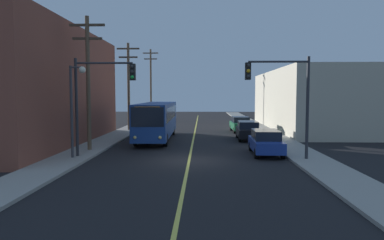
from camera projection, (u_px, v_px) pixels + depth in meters
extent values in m
plane|color=black|center=(189.00, 160.00, 21.08)|extent=(120.00, 120.00, 0.00)
cube|color=gray|center=(112.00, 138.00, 31.25)|extent=(2.50, 90.00, 0.15)
cube|color=gray|center=(276.00, 139.00, 30.83)|extent=(2.50, 90.00, 0.15)
cube|color=#D8CC4C|center=(195.00, 133.00, 36.03)|extent=(0.16, 60.00, 0.01)
cube|color=brown|center=(21.00, 87.00, 27.59)|extent=(10.00, 20.05, 9.07)
cube|color=black|center=(84.00, 124.00, 27.66)|extent=(0.06, 14.04, 1.30)
cube|color=black|center=(83.00, 84.00, 27.43)|extent=(0.06, 14.04, 1.30)
cube|color=beige|center=(323.00, 100.00, 39.93)|extent=(12.00, 22.54, 6.59)
cube|color=black|center=(270.00, 115.00, 40.23)|extent=(0.06, 15.78, 1.30)
cube|color=black|center=(270.00, 87.00, 40.00)|extent=(0.06, 15.78, 1.30)
cube|color=navy|center=(157.00, 119.00, 30.82)|extent=(2.69, 12.03, 2.75)
cube|color=black|center=(147.00, 117.00, 24.81)|extent=(2.35, 0.11, 1.40)
cube|color=black|center=(164.00, 109.00, 36.73)|extent=(2.30, 0.11, 1.10)
cube|color=black|center=(143.00, 113.00, 30.80)|extent=(0.18, 10.20, 1.10)
cube|color=black|center=(171.00, 113.00, 30.76)|extent=(0.18, 10.20, 1.10)
cube|color=orange|center=(147.00, 109.00, 24.78)|extent=(1.79, 0.08, 0.30)
sphere|color=#F9D872|center=(135.00, 137.00, 24.89)|extent=(0.24, 0.24, 0.24)
sphere|color=#F9D872|center=(160.00, 138.00, 24.86)|extent=(0.24, 0.24, 0.24)
cylinder|color=black|center=(136.00, 140.00, 26.74)|extent=(0.31, 1.00, 1.00)
cylinder|color=black|center=(166.00, 140.00, 26.70)|extent=(0.31, 1.00, 1.00)
cylinder|color=black|center=(150.00, 130.00, 34.42)|extent=(0.31, 1.00, 1.00)
cylinder|color=black|center=(173.00, 130.00, 34.38)|extent=(0.31, 1.00, 1.00)
cube|color=navy|center=(266.00, 145.00, 23.00)|extent=(1.88, 4.43, 0.70)
cube|color=black|center=(266.00, 135.00, 22.95)|extent=(1.67, 2.49, 0.60)
cylinder|color=black|center=(256.00, 154.00, 21.57)|extent=(0.23, 0.64, 0.64)
cylinder|color=black|center=(283.00, 154.00, 21.49)|extent=(0.23, 0.64, 0.64)
cylinder|color=black|center=(251.00, 146.00, 24.56)|extent=(0.23, 0.64, 0.64)
cylinder|color=black|center=(274.00, 147.00, 24.48)|extent=(0.23, 0.64, 0.64)
cube|color=black|center=(248.00, 132.00, 30.59)|extent=(1.92, 4.45, 0.70)
cube|color=black|center=(248.00, 125.00, 30.55)|extent=(1.69, 2.51, 0.60)
cylinder|color=black|center=(240.00, 138.00, 29.17)|extent=(0.24, 0.65, 0.64)
cylinder|color=black|center=(259.00, 138.00, 29.08)|extent=(0.24, 0.65, 0.64)
cylinder|color=black|center=(237.00, 134.00, 32.16)|extent=(0.24, 0.65, 0.64)
cylinder|color=black|center=(255.00, 134.00, 32.07)|extent=(0.24, 0.65, 0.64)
cube|color=#196038|center=(240.00, 126.00, 37.04)|extent=(1.95, 4.46, 0.70)
cube|color=black|center=(240.00, 119.00, 36.99)|extent=(1.70, 2.52, 0.60)
cylinder|color=black|center=(235.00, 130.00, 35.56)|extent=(0.24, 0.65, 0.64)
cylinder|color=black|center=(250.00, 130.00, 35.57)|extent=(0.24, 0.65, 0.64)
cylinder|color=black|center=(231.00, 128.00, 38.55)|extent=(0.24, 0.65, 0.64)
cylinder|color=black|center=(246.00, 128.00, 38.56)|extent=(0.24, 0.65, 0.64)
cylinder|color=brown|center=(88.00, 84.00, 23.92)|extent=(0.28, 0.28, 9.06)
cube|color=#4C3D2D|center=(87.00, 25.00, 23.64)|extent=(2.40, 0.16, 0.16)
cube|color=#4C3D2D|center=(87.00, 39.00, 23.71)|extent=(2.00, 0.16, 0.16)
cylinder|color=brown|center=(129.00, 87.00, 37.64)|extent=(0.28, 0.28, 9.26)
cube|color=#4C3D2D|center=(128.00, 49.00, 37.35)|extent=(2.40, 0.16, 0.16)
cube|color=#4C3D2D|center=(128.00, 57.00, 37.41)|extent=(2.00, 0.16, 0.16)
cylinder|color=brown|center=(151.00, 84.00, 54.82)|extent=(0.28, 0.28, 10.81)
cube|color=#4C3D2D|center=(151.00, 53.00, 54.47)|extent=(2.40, 0.16, 0.16)
cube|color=#4C3D2D|center=(151.00, 59.00, 54.54)|extent=(2.00, 0.16, 0.16)
cylinder|color=#2D2D33|center=(77.00, 107.00, 21.59)|extent=(0.18, 0.18, 6.00)
cylinder|color=#2D2D33|center=(104.00, 63.00, 21.35)|extent=(3.50, 0.12, 0.12)
cube|color=black|center=(133.00, 72.00, 21.33)|extent=(0.32, 0.36, 1.00)
sphere|color=#2D2D2D|center=(132.00, 67.00, 21.12)|extent=(0.22, 0.22, 0.22)
sphere|color=#2D2D2D|center=(132.00, 72.00, 21.15)|extent=(0.22, 0.22, 0.22)
sphere|color=green|center=(132.00, 77.00, 21.17)|extent=(0.22, 0.22, 0.22)
cylinder|color=#2D2D33|center=(307.00, 108.00, 20.58)|extent=(0.18, 0.18, 6.00)
cylinder|color=#2D2D33|center=(278.00, 62.00, 20.44)|extent=(3.50, 0.12, 0.12)
cube|color=black|center=(248.00, 71.00, 20.53)|extent=(0.32, 0.36, 1.00)
sphere|color=#2D2D2D|center=(248.00, 65.00, 20.32)|extent=(0.22, 0.22, 0.22)
sphere|color=#F2A519|center=(248.00, 71.00, 20.34)|extent=(0.22, 0.22, 0.22)
sphere|color=#2D2D2D|center=(248.00, 77.00, 20.36)|extent=(0.22, 0.22, 0.22)
cylinder|color=#38383D|center=(72.00, 112.00, 21.03)|extent=(0.16, 0.16, 5.50)
cylinder|color=#38383D|center=(76.00, 67.00, 20.83)|extent=(0.70, 0.10, 0.10)
sphere|color=#EAE5C6|center=(82.00, 70.00, 20.83)|extent=(0.40, 0.40, 0.40)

